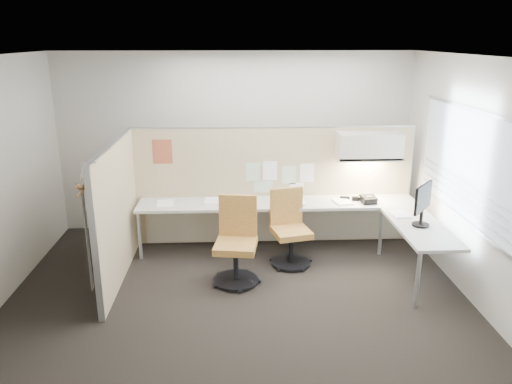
{
  "coord_description": "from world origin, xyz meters",
  "views": [
    {
      "loc": [
        -0.03,
        -5.49,
        2.99
      ],
      "look_at": [
        0.26,
        0.8,
        1.03
      ],
      "focal_mm": 35.0,
      "sensor_mm": 36.0,
      "label": 1
    }
  ],
  "objects_px": {
    "chair_right": "(290,230)",
    "desk": "(302,214)",
    "phone": "(368,200)",
    "chair_left": "(237,243)",
    "monitor": "(423,202)"
  },
  "relations": [
    {
      "from": "chair_left",
      "to": "chair_right",
      "type": "bearing_deg",
      "value": 42.17
    },
    {
      "from": "monitor",
      "to": "phone",
      "type": "height_order",
      "value": "monitor"
    },
    {
      "from": "chair_left",
      "to": "chair_right",
      "type": "relative_size",
      "value": 1.06
    },
    {
      "from": "chair_left",
      "to": "phone",
      "type": "xyz_separation_m",
      "value": [
        1.88,
        0.85,
        0.28
      ]
    },
    {
      "from": "phone",
      "to": "desk",
      "type": "bearing_deg",
      "value": 174.0
    },
    {
      "from": "chair_right",
      "to": "monitor",
      "type": "height_order",
      "value": "monitor"
    },
    {
      "from": "chair_left",
      "to": "monitor",
      "type": "relative_size",
      "value": 2.0
    },
    {
      "from": "chair_right",
      "to": "desk",
      "type": "bearing_deg",
      "value": 43.19
    },
    {
      "from": "chair_right",
      "to": "monitor",
      "type": "bearing_deg",
      "value": -32.43
    },
    {
      "from": "chair_right",
      "to": "phone",
      "type": "bearing_deg",
      "value": 4.29
    },
    {
      "from": "chair_left",
      "to": "desk",
      "type": "bearing_deg",
      "value": 48.84
    },
    {
      "from": "desk",
      "to": "phone",
      "type": "bearing_deg",
      "value": 2.68
    },
    {
      "from": "chair_left",
      "to": "monitor",
      "type": "bearing_deg",
      "value": 6.48
    },
    {
      "from": "chair_right",
      "to": "monitor",
      "type": "distance_m",
      "value": 1.77
    },
    {
      "from": "desk",
      "to": "phone",
      "type": "relative_size",
      "value": 17.1
    }
  ]
}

